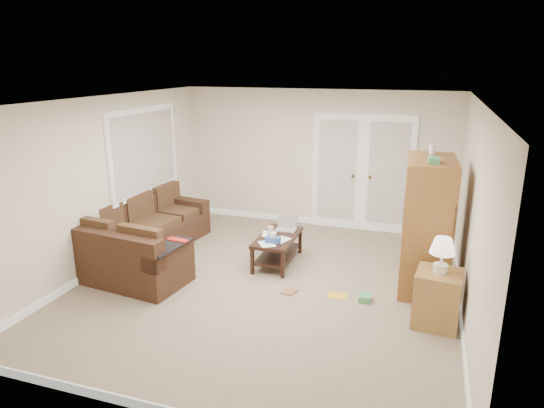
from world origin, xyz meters
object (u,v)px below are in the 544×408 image
(coffee_table, at_px, (278,248))
(side_cabinet, at_px, (438,294))
(tv_armoire, at_px, (426,224))
(sectional_sofa, at_px, (141,242))

(coffee_table, relative_size, side_cabinet, 1.01)
(tv_armoire, bearing_deg, coffee_table, 172.94)
(tv_armoire, height_order, side_cabinet, tv_armoire)
(coffee_table, bearing_deg, side_cabinet, -27.31)
(tv_armoire, distance_m, side_cabinet, 1.13)
(sectional_sofa, relative_size, side_cabinet, 2.61)
(tv_armoire, relative_size, side_cabinet, 1.78)
(coffee_table, height_order, side_cabinet, side_cabinet)
(tv_armoire, xyz_separation_m, side_cabinet, (0.19, -0.99, -0.51))
(sectional_sofa, bearing_deg, tv_armoire, 13.15)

